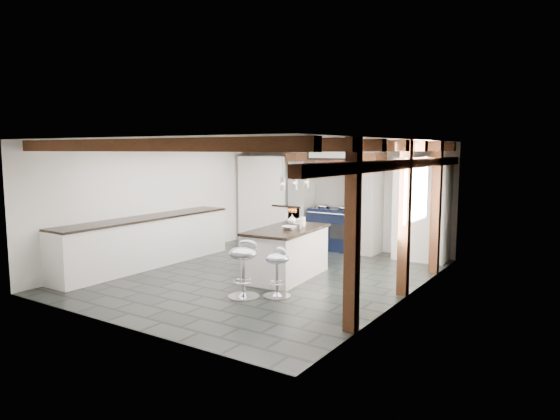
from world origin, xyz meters
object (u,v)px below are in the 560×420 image
Objects in this scene: kitchen_island at (287,252)px; bar_stool_far at (244,262)px; bar_stool_near at (278,266)px; range_cooker at (334,228)px.

kitchen_island is 1.38m from bar_stool_far.
bar_stool_far is (0.12, -1.37, 0.10)m from kitchen_island.
bar_stool_near is at bearing 13.43° from bar_stool_far.
range_cooker is 2.57m from kitchen_island.
bar_stool_far is at bearing -122.76° from bar_stool_near.
bar_stool_near is at bearing -75.58° from range_cooker.
range_cooker is 1.34× the size of bar_stool_near.
range_cooker is at bearing 74.23° from bar_stool_far.
kitchen_island reaches higher than range_cooker.
range_cooker is 3.72m from bar_stool_near.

